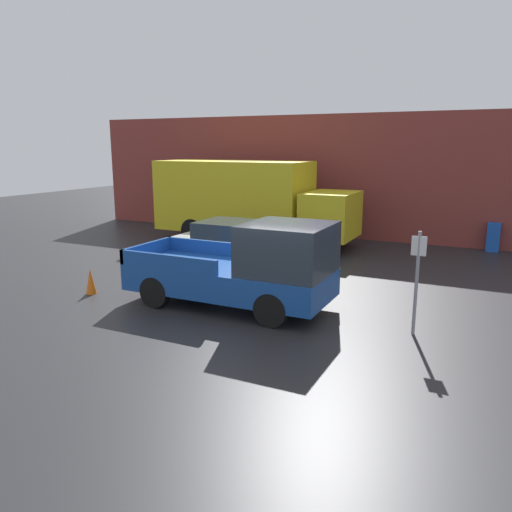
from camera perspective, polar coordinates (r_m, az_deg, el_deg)
The scene contains 8 objects.
ground_plane at distance 11.84m, azimuth 2.45°, elevation -6.58°, with size 60.00×60.00×0.00m, color #232326.
building_wall at distance 21.12m, azimuth 13.99°, elevation 8.65°, with size 28.00×0.15×5.16m.
pickup_truck at distance 11.94m, azimuth -0.96°, elevation -1.45°, with size 5.01×2.08×2.15m.
car at distance 15.83m, azimuth -2.37°, elevation 1.29°, with size 4.43×2.01×1.53m.
delivery_truck at distance 20.19m, azimuth -1.01°, elevation 6.52°, with size 8.08×2.62×3.27m.
parking_sign at distance 10.73m, azimuth 17.91°, elevation -2.30°, with size 0.30×0.07×2.19m.
newspaper_box at distance 20.55m, azimuth 25.48°, elevation 1.95°, with size 0.45×0.40×1.07m.
traffic_cone at distance 14.00m, azimuth -18.37°, elevation -2.74°, with size 0.28×0.28×0.69m.
Camera 1 is at (4.47, -10.26, 3.87)m, focal length 35.00 mm.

